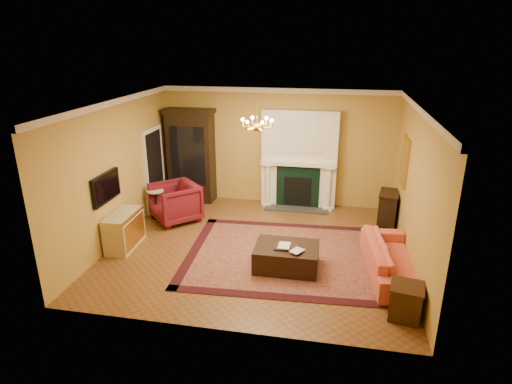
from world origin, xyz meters
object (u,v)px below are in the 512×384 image
(leather_ottoman, at_px, (287,257))
(pedestal_table, at_px, (156,202))
(wingback_armchair, at_px, (175,201))
(china_cabinet, at_px, (191,158))
(end_table, at_px, (406,302))
(coral_sofa, at_px, (393,254))
(console_table, at_px, (388,209))
(commode, at_px, (124,230))

(leather_ottoman, bearing_deg, pedestal_table, 151.68)
(wingback_armchair, relative_size, leather_ottoman, 0.86)
(china_cabinet, bearing_deg, end_table, -40.17)
(wingback_armchair, height_order, coral_sofa, wingback_armchair)
(coral_sofa, xyz_separation_m, console_table, (0.13, 2.35, -0.04))
(china_cabinet, xyz_separation_m, coral_sofa, (4.89, -3.08, -0.75))
(china_cabinet, xyz_separation_m, pedestal_table, (-0.46, -1.40, -0.76))
(wingback_armchair, bearing_deg, coral_sofa, 27.14)
(wingback_armchair, bearing_deg, end_table, 14.79)
(china_cabinet, distance_m, pedestal_table, 1.65)
(commode, height_order, end_table, commode)
(coral_sofa, xyz_separation_m, leather_ottoman, (-1.94, -0.14, -0.19))
(coral_sofa, bearing_deg, end_table, 177.49)
(china_cabinet, xyz_separation_m, leather_ottoman, (2.95, -3.21, -0.94))
(commode, bearing_deg, pedestal_table, 86.59)
(china_cabinet, bearing_deg, commode, -98.03)
(pedestal_table, bearing_deg, china_cabinet, 71.85)
(coral_sofa, bearing_deg, leather_ottoman, 88.36)
(china_cabinet, bearing_deg, console_table, -6.88)
(wingback_armchair, bearing_deg, pedestal_table, -140.91)
(wingback_armchair, xyz_separation_m, end_table, (4.90, -2.93, -0.24))
(coral_sofa, height_order, end_table, coral_sofa)
(china_cabinet, relative_size, coral_sofa, 1.08)
(leather_ottoman, bearing_deg, end_table, -30.56)
(china_cabinet, height_order, console_table, china_cabinet)
(coral_sofa, distance_m, leather_ottoman, 1.95)
(end_table, xyz_separation_m, console_table, (0.06, 3.66, 0.11))
(pedestal_table, bearing_deg, wingback_armchair, -6.62)
(commode, distance_m, console_table, 5.95)
(end_table, bearing_deg, china_cabinet, 138.47)
(pedestal_table, relative_size, coral_sofa, 0.33)
(console_table, bearing_deg, leather_ottoman, -120.13)
(wingback_armchair, relative_size, end_table, 1.88)
(china_cabinet, bearing_deg, wingback_armchair, -86.26)
(pedestal_table, bearing_deg, console_table, 6.98)
(pedestal_table, height_order, coral_sofa, coral_sofa)
(china_cabinet, distance_m, leather_ottoman, 4.46)
(pedestal_table, bearing_deg, end_table, -28.94)
(leather_ottoman, bearing_deg, china_cabinet, 132.29)
(wingback_armchair, distance_m, pedestal_table, 0.53)
(wingback_armchair, xyz_separation_m, pedestal_table, (-0.52, 0.06, -0.09))
(end_table, bearing_deg, wingback_armchair, 149.08)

